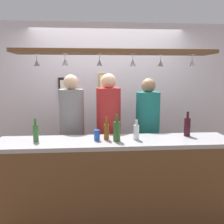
% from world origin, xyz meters
% --- Properties ---
extents(ground_plane, '(8.00, 8.00, 0.00)m').
position_xyz_m(ground_plane, '(0.00, 0.00, 0.00)').
color(ground_plane, brown).
extents(back_wall, '(4.40, 0.06, 2.60)m').
position_xyz_m(back_wall, '(0.00, 1.10, 1.30)').
color(back_wall, silver).
rests_on(back_wall, ground_plane).
extents(bar_counter, '(2.70, 0.55, 1.02)m').
position_xyz_m(bar_counter, '(0.00, -0.50, 0.69)').
color(bar_counter, '#99999E').
rests_on(bar_counter, ground_plane).
extents(overhead_glass_rack, '(2.20, 0.36, 0.04)m').
position_xyz_m(overhead_glass_rack, '(0.00, -0.30, 2.00)').
color(overhead_glass_rack, brown).
extents(hanging_wineglass_far_left, '(0.07, 0.07, 0.13)m').
position_xyz_m(hanging_wineglass_far_left, '(-0.86, -0.23, 1.89)').
color(hanging_wineglass_far_left, silver).
rests_on(hanging_wineglass_far_left, overhead_glass_rack).
extents(hanging_wineglass_left, '(0.07, 0.07, 0.13)m').
position_xyz_m(hanging_wineglass_left, '(-0.54, -0.37, 1.89)').
color(hanging_wineglass_left, silver).
rests_on(hanging_wineglass_left, overhead_glass_rack).
extents(hanging_wineglass_center_left, '(0.07, 0.07, 0.13)m').
position_xyz_m(hanging_wineglass_center_left, '(-0.17, -0.33, 1.89)').
color(hanging_wineglass_center_left, silver).
rests_on(hanging_wineglass_center_left, overhead_glass_rack).
extents(hanging_wineglass_center, '(0.07, 0.07, 0.13)m').
position_xyz_m(hanging_wineglass_center, '(0.19, -0.36, 1.89)').
color(hanging_wineglass_center, silver).
rests_on(hanging_wineglass_center, overhead_glass_rack).
extents(hanging_wineglass_center_right, '(0.07, 0.07, 0.13)m').
position_xyz_m(hanging_wineglass_center_right, '(0.53, -0.26, 1.89)').
color(hanging_wineglass_center_right, silver).
rests_on(hanging_wineglass_center_right, overhead_glass_rack).
extents(hanging_wineglass_right, '(0.07, 0.07, 0.13)m').
position_xyz_m(hanging_wineglass_right, '(0.86, -0.35, 1.89)').
color(hanging_wineglass_right, silver).
rests_on(hanging_wineglass_right, overhead_glass_rack).
extents(person_left_grey_shirt, '(0.34, 0.34, 1.76)m').
position_xyz_m(person_left_grey_shirt, '(-0.54, 0.32, 1.06)').
color(person_left_grey_shirt, '#2D334C').
rests_on(person_left_grey_shirt, ground_plane).
extents(person_middle_red_shirt, '(0.34, 0.34, 1.77)m').
position_xyz_m(person_middle_red_shirt, '(-0.03, 0.32, 1.07)').
color(person_middle_red_shirt, '#2D334C').
rests_on(person_middle_red_shirt, ground_plane).
extents(person_right_teal_shirt, '(0.34, 0.34, 1.71)m').
position_xyz_m(person_right_teal_shirt, '(0.53, 0.32, 1.03)').
color(person_right_teal_shirt, '#2D334C').
rests_on(person_right_teal_shirt, ground_plane).
extents(bottle_beer_amber_tall, '(0.06, 0.06, 0.26)m').
position_xyz_m(bottle_beer_amber_tall, '(-0.10, -0.33, 1.12)').
color(bottle_beer_amber_tall, brown).
rests_on(bottle_beer_amber_tall, bar_counter).
extents(bottle_soda_clear, '(0.06, 0.06, 0.23)m').
position_xyz_m(bottle_soda_clear, '(0.24, -0.35, 1.11)').
color(bottle_soda_clear, silver).
rests_on(bottle_soda_clear, bar_counter).
extents(bottle_champagne_green, '(0.08, 0.08, 0.30)m').
position_xyz_m(bottle_champagne_green, '(0.01, -0.40, 1.14)').
color(bottle_champagne_green, '#2D5623').
rests_on(bottle_champagne_green, bar_counter).
extents(bottle_beer_green_import, '(0.06, 0.06, 0.26)m').
position_xyz_m(bottle_beer_green_import, '(-0.89, -0.34, 1.12)').
color(bottle_beer_green_import, '#336B2D').
rests_on(bottle_beer_green_import, bar_counter).
extents(bottle_wine_dark_red, '(0.08, 0.08, 0.30)m').
position_xyz_m(bottle_wine_dark_red, '(0.89, -0.23, 1.14)').
color(bottle_wine_dark_red, '#380F19').
rests_on(bottle_wine_dark_red, bar_counter).
extents(drink_can, '(0.07, 0.07, 0.12)m').
position_xyz_m(drink_can, '(-0.21, -0.35, 1.08)').
color(drink_can, '#1E4CB2').
rests_on(drink_can, bar_counter).
extents(picture_frame_crest, '(0.18, 0.02, 0.26)m').
position_xyz_m(picture_frame_crest, '(-0.06, 1.06, 1.65)').
color(picture_frame_crest, '#B29338').
rests_on(picture_frame_crest, back_wall).
extents(picture_frame_caricature, '(0.26, 0.02, 0.34)m').
position_xyz_m(picture_frame_caricature, '(-0.68, 1.06, 1.54)').
color(picture_frame_caricature, black).
rests_on(picture_frame_caricature, back_wall).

